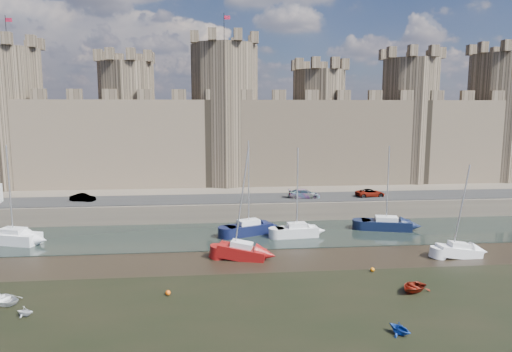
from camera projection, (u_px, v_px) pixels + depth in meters
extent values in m
plane|color=black|center=(219.00, 333.00, 30.87)|extent=(160.00, 160.00, 0.00)
cube|color=black|center=(215.00, 236.00, 54.50)|extent=(160.00, 12.00, 0.08)
cube|color=#4C443A|center=(214.00, 180.00, 89.78)|extent=(160.00, 60.00, 2.50)
cube|color=black|center=(215.00, 199.00, 63.99)|extent=(160.00, 7.00, 0.10)
cube|color=#42382B|center=(213.00, 142.00, 76.77)|extent=(100.00, 9.00, 14.00)
cylinder|color=#42382B|center=(13.00, 119.00, 73.09)|extent=(10.00, 10.00, 22.00)
cylinder|color=black|center=(6.00, 32.00, 71.14)|extent=(0.10, 0.10, 5.00)
cube|color=maroon|center=(9.00, 20.00, 70.93)|extent=(1.00, 0.03, 0.60)
cylinder|color=#42382B|center=(128.00, 125.00, 74.98)|extent=(9.00, 9.00, 20.00)
cylinder|color=#42382B|center=(225.00, 115.00, 76.31)|extent=(11.00, 11.00, 23.00)
cylinder|color=black|center=(224.00, 29.00, 74.28)|extent=(0.10, 0.10, 5.00)
cube|color=maroon|center=(227.00, 17.00, 74.07)|extent=(1.00, 0.03, 0.60)
cylinder|color=#42382B|center=(318.00, 127.00, 78.14)|extent=(9.00, 9.00, 19.00)
cylinder|color=#42382B|center=(408.00, 121.00, 79.55)|extent=(10.00, 10.00, 21.00)
cylinder|color=#42382B|center=(495.00, 118.00, 81.02)|extent=(10.00, 10.00, 22.00)
imported|color=gray|center=(83.00, 198.00, 62.20)|extent=(3.56, 2.00, 1.11)
imported|color=gray|center=(304.00, 194.00, 64.58)|extent=(4.64, 2.27, 1.30)
imported|color=gray|center=(370.00, 193.00, 65.55)|extent=(4.37, 2.39, 1.16)
cube|color=silver|center=(13.00, 238.00, 51.12)|extent=(6.34, 3.99, 1.21)
cube|color=silver|center=(13.00, 231.00, 51.00)|extent=(3.00, 2.33, 0.55)
cylinder|color=silver|center=(10.00, 190.00, 50.32)|extent=(0.14, 0.14, 9.86)
cube|color=black|center=(249.00, 229.00, 54.85)|extent=(6.05, 4.12, 1.23)
cube|color=silver|center=(249.00, 222.00, 54.72)|extent=(2.90, 2.35, 0.56)
cylinder|color=silver|center=(249.00, 183.00, 54.03)|extent=(0.14, 0.14, 10.07)
cube|color=silver|center=(297.00, 232.00, 53.84)|extent=(5.02, 2.27, 1.15)
cube|color=silver|center=(297.00, 225.00, 53.72)|extent=(2.27, 1.49, 0.52)
cylinder|color=silver|center=(297.00, 188.00, 53.08)|extent=(0.14, 0.14, 9.40)
cube|color=black|center=(386.00, 225.00, 57.07)|extent=(6.38, 3.74, 1.14)
cube|color=silver|center=(386.00, 219.00, 56.94)|extent=(2.98, 2.24, 0.52)
cylinder|color=silver|center=(388.00, 184.00, 56.31)|extent=(0.14, 0.14, 9.36)
cube|color=maroon|center=(242.00, 253.00, 46.02)|extent=(5.15, 3.07, 1.23)
cube|color=silver|center=(242.00, 245.00, 45.89)|extent=(2.42, 1.83, 0.56)
cylinder|color=silver|center=(242.00, 198.00, 45.21)|extent=(0.14, 0.14, 10.07)
cube|color=white|center=(459.00, 252.00, 46.69)|extent=(4.46, 1.79, 1.04)
cube|color=silver|center=(459.00, 245.00, 46.58)|extent=(1.99, 1.24, 0.47)
cylinder|color=silver|center=(462.00, 206.00, 46.00)|extent=(0.14, 0.14, 8.54)
imported|color=silver|center=(25.00, 312.00, 33.26)|extent=(1.67, 1.57, 0.71)
imported|color=maroon|center=(413.00, 288.00, 37.82)|extent=(3.66, 3.52, 0.62)
imported|color=#163B97|center=(400.00, 329.00, 30.55)|extent=(2.06, 2.11, 0.85)
imported|color=white|center=(2.00, 299.00, 35.57)|extent=(3.72, 3.47, 0.63)
sphere|color=#E9550A|center=(168.00, 293.00, 37.07)|extent=(0.43, 0.43, 0.43)
sphere|color=orange|center=(372.00, 270.00, 42.45)|extent=(0.41, 0.41, 0.41)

